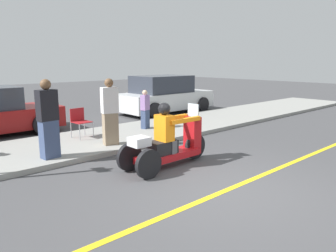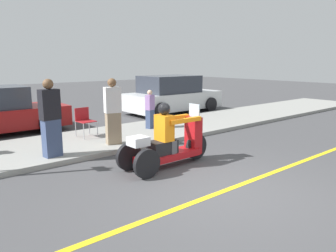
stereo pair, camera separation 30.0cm
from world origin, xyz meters
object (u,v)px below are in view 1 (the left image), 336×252
Objects in this scene: spectator_far_back at (145,110)px; parked_car_lot_far at (164,95)px; spectator_with_child at (48,121)px; folding_chair_curbside at (80,120)px; motorcycle_trike at (168,144)px; spectator_end_of_line at (110,113)px.

parked_car_lot_far reaches higher than spectator_far_back.
spectator_with_child is 3.78m from spectator_far_back.
spectator_with_child is 2.14× the size of folding_chair_curbside.
motorcycle_trike is 3.37m from folding_chair_curbside.
folding_chair_curbside is at bearing 98.57° from spectator_end_of_line.
spectator_with_child reaches higher than spectator_end_of_line.
folding_chair_curbside is 5.79m from parked_car_lot_far.
spectator_end_of_line is at bearing 93.81° from motorcycle_trike.
spectator_with_child reaches higher than folding_chair_curbside.
parked_car_lot_far is (5.29, 2.36, 0.14)m from folding_chair_curbside.
spectator_with_child is at bearing -150.86° from parked_car_lot_far.
motorcycle_trike is 2.12m from spectator_end_of_line.
spectator_end_of_line reaches higher than parked_car_lot_far.
parked_car_lot_far is at bearing 35.59° from spectator_end_of_line.
parked_car_lot_far reaches higher than motorcycle_trike.
spectator_far_back is (1.94, 1.01, -0.23)m from spectator_end_of_line.
parked_car_lot_far is at bearing 24.03° from folding_chair_curbside.
spectator_far_back is at bearing -7.52° from folding_chair_curbside.
parked_car_lot_far is (4.96, 5.71, 0.26)m from motorcycle_trike.
spectator_end_of_line is (-0.14, 2.07, 0.44)m from motorcycle_trike.
parked_car_lot_far is at bearing 29.14° from spectator_with_child.
spectator_far_back is at bearing 59.66° from motorcycle_trike.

